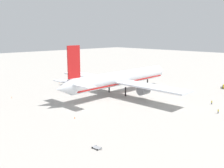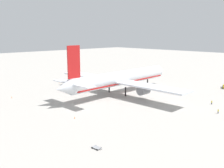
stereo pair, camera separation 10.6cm
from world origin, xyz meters
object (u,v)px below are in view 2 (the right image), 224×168
at_px(traffic_cone_2, 75,118).
at_px(baggage_cart_0, 97,147).
at_px(traffic_cone_1, 12,97).
at_px(traffic_cone_4, 69,81).
at_px(airliner, 120,79).
at_px(traffic_cone_3, 124,76).
at_px(traffic_cone_0, 59,83).
at_px(ground_worker_0, 218,111).
at_px(ground_worker_1, 212,102).

bearing_deg(traffic_cone_2, baggage_cart_0, -112.98).
xyz_separation_m(traffic_cone_1, traffic_cone_4, (41.38, 14.85, 0.00)).
relative_size(airliner, traffic_cone_3, 133.48).
height_order(airliner, traffic_cone_0, airliner).
relative_size(airliner, traffic_cone_1, 133.48).
bearing_deg(traffic_cone_3, baggage_cart_0, -140.40).
height_order(ground_worker_0, traffic_cone_1, ground_worker_0).
bearing_deg(baggage_cart_0, traffic_cone_3, 39.60).
distance_m(ground_worker_0, traffic_cone_3, 88.35).
distance_m(ground_worker_0, traffic_cone_1, 87.14).
bearing_deg(traffic_cone_4, ground_worker_1, -80.83).
distance_m(ground_worker_1, traffic_cone_0, 84.98).
bearing_deg(ground_worker_0, traffic_cone_3, 65.90).
xyz_separation_m(traffic_cone_0, traffic_cone_3, (46.15, -8.95, 0.00)).
height_order(airliner, baggage_cart_0, airliner).
bearing_deg(baggage_cart_0, traffic_cone_0, 63.39).
bearing_deg(ground_worker_1, airliner, 108.78).
height_order(ground_worker_1, traffic_cone_1, ground_worker_1).
distance_m(ground_worker_0, ground_worker_1, 12.40).
xyz_separation_m(airliner, ground_worker_1, (13.48, -39.65, -6.51)).
bearing_deg(traffic_cone_2, traffic_cone_3, 32.39).
distance_m(traffic_cone_1, traffic_cone_4, 43.97).
height_order(ground_worker_1, traffic_cone_3, ground_worker_1).
distance_m(airliner, ground_worker_0, 47.29).
height_order(traffic_cone_2, traffic_cone_3, same).
bearing_deg(traffic_cone_3, ground_worker_0, -114.10).
relative_size(airliner, baggage_cart_0, 24.28).
distance_m(traffic_cone_1, traffic_cone_2, 43.15).
xyz_separation_m(ground_worker_1, traffic_cone_1, (-54.72, 67.83, -0.54)).
distance_m(traffic_cone_0, traffic_cone_4, 6.92).
relative_size(traffic_cone_0, traffic_cone_1, 1.00).
height_order(traffic_cone_0, traffic_cone_1, same).
relative_size(traffic_cone_1, traffic_cone_3, 1.00).
distance_m(ground_worker_1, traffic_cone_3, 78.01).
bearing_deg(traffic_cone_1, ground_worker_0, -59.27).
xyz_separation_m(baggage_cart_0, ground_worker_1, (60.60, -2.03, 0.55)).
xyz_separation_m(traffic_cone_0, traffic_cone_2, (-30.66, -57.68, 0.00)).
bearing_deg(traffic_cone_1, airliner, -34.35).
bearing_deg(airliner, traffic_cone_3, 40.75).
distance_m(ground_worker_1, traffic_cone_4, 83.76).
bearing_deg(ground_worker_1, traffic_cone_2, 153.99).
bearing_deg(ground_worker_1, ground_worker_0, -145.26).
relative_size(ground_worker_0, traffic_cone_3, 2.93).
xyz_separation_m(baggage_cart_0, traffic_cone_3, (86.49, 71.55, 0.01)).
xyz_separation_m(ground_worker_0, ground_worker_1, (10.19, 7.07, -0.00)).
height_order(ground_worker_0, traffic_cone_2, ground_worker_0).
distance_m(airliner, traffic_cone_4, 43.61).
distance_m(traffic_cone_2, traffic_cone_3, 90.97).
bearing_deg(airliner, ground_worker_0, -85.96).
distance_m(baggage_cart_0, traffic_cone_0, 90.04).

